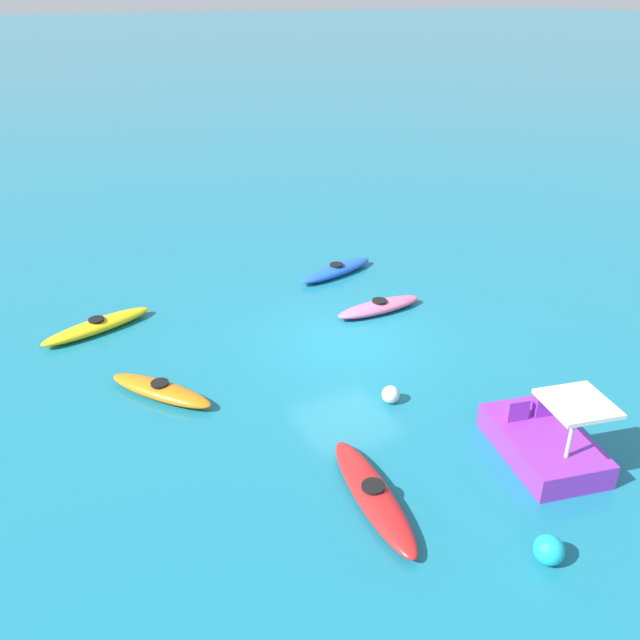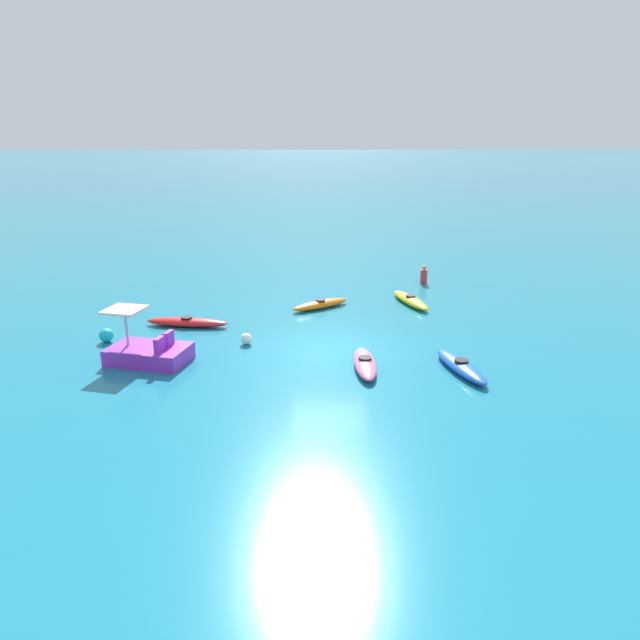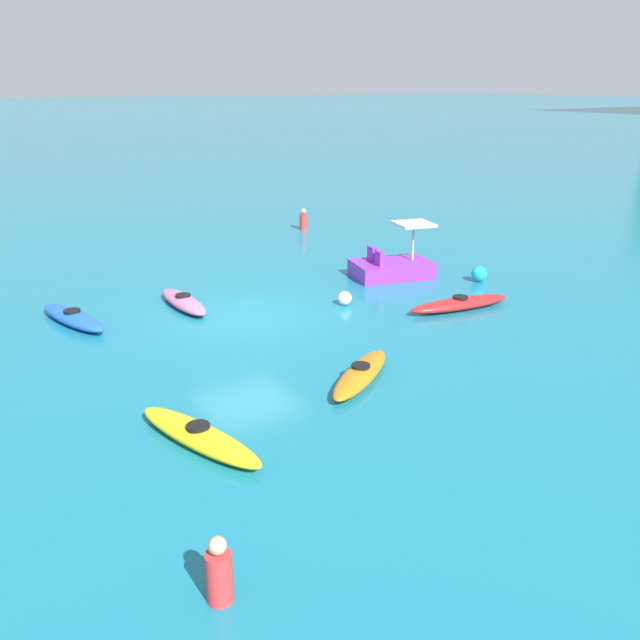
{
  "view_description": "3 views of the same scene",
  "coord_description": "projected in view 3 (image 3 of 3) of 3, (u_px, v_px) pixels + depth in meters",
  "views": [
    {
      "loc": [
        7.5,
        12.21,
        7.9
      ],
      "look_at": [
        0.76,
        0.01,
        0.8
      ],
      "focal_mm": 36.17,
      "sensor_mm": 36.0,
      "label": 1
    },
    {
      "loc": [
        -17.93,
        0.75,
        6.71
      ],
      "look_at": [
        0.78,
        0.3,
        0.77
      ],
      "focal_mm": 32.57,
      "sensor_mm": 36.0,
      "label": 2
    },
    {
      "loc": [
        14.84,
        -7.33,
        5.76
      ],
      "look_at": [
        2.38,
        0.79,
        0.49
      ],
      "focal_mm": 37.58,
      "sensor_mm": 36.0,
      "label": 3
    }
  ],
  "objects": [
    {
      "name": "ground_plane",
      "position": [
        245.0,
        318.0,
        17.41
      ],
      "size": [
        600.0,
        600.0,
        0.0
      ],
      "primitive_type": "plane",
      "color": "#19728C"
    },
    {
      "name": "buoy_cyan",
      "position": [
        479.0,
        274.0,
        20.52
      ],
      "size": [
        0.48,
        0.48,
        0.48
      ],
      "primitive_type": "sphere",
      "color": "#19B7C6",
      "rests_on": "ground_plane"
    },
    {
      "name": "buoy_white",
      "position": [
        345.0,
        298.0,
        18.34
      ],
      "size": [
        0.39,
        0.39,
        0.39
      ],
      "primitive_type": "sphere",
      "color": "white",
      "rests_on": "ground_plane"
    },
    {
      "name": "pedal_boat_purple",
      "position": [
        392.0,
        266.0,
        20.97
      ],
      "size": [
        2.06,
        2.7,
        1.68
      ],
      "color": "purple",
      "rests_on": "ground_plane"
    },
    {
      "name": "person_by_kayaks",
      "position": [
        303.0,
        220.0,
        27.76
      ],
      "size": [
        0.43,
        0.43,
        0.88
      ],
      "color": "red",
      "rests_on": "ground_plane"
    },
    {
      "name": "kayak_orange",
      "position": [
        361.0,
        374.0,
        13.64
      ],
      "size": [
        1.99,
        2.54,
        0.37
      ],
      "color": "orange",
      "rests_on": "ground_plane"
    },
    {
      "name": "kayak_red",
      "position": [
        460.0,
        304.0,
        17.99
      ],
      "size": [
        1.1,
        3.14,
        0.37
      ],
      "color": "red",
      "rests_on": "ground_plane"
    },
    {
      "name": "kayak_pink",
      "position": [
        183.0,
        302.0,
        18.16
      ],
      "size": [
        2.6,
        0.64,
        0.37
      ],
      "color": "pink",
      "rests_on": "ground_plane"
    },
    {
      "name": "person_near_shore",
      "position": [
        219.0,
        573.0,
        7.77
      ],
      "size": [
        0.42,
        0.42,
        0.88
      ],
      "color": "red",
      "rests_on": "ground_plane"
    },
    {
      "name": "kayak_yellow",
      "position": [
        199.0,
        436.0,
        11.25
      ],
      "size": [
        3.06,
        1.41,
        0.37
      ],
      "color": "yellow",
      "rests_on": "ground_plane"
    },
    {
      "name": "kayak_blue",
      "position": [
        73.0,
        318.0,
        16.92
      ],
      "size": [
        2.92,
        1.29,
        0.37
      ],
      "color": "blue",
      "rests_on": "ground_plane"
    }
  ]
}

